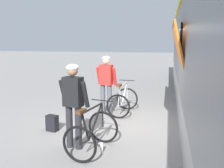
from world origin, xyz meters
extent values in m
plane|color=gray|center=(0.00, 0.00, 0.00)|extent=(80.00, 80.00, 0.00)
cube|color=orange|center=(1.24, 0.69, 1.80)|extent=(0.44, 3.95, 1.66)
cube|color=black|center=(1.23, 0.65, 2.25)|extent=(0.04, 1.10, 0.80)
cylinder|color=#232328|center=(-1.01, -1.61, 0.45)|extent=(0.14, 0.14, 0.90)
cylinder|color=#232328|center=(-0.79, -1.65, 0.45)|extent=(0.14, 0.14, 0.90)
cube|color=black|center=(-0.90, -1.63, 1.20)|extent=(0.42, 0.31, 0.60)
cylinder|color=black|center=(-1.15, -1.54, 1.15)|extent=(0.14, 0.27, 0.56)
cylinder|color=black|center=(-0.64, -1.64, 1.15)|extent=(0.14, 0.27, 0.56)
sphere|color=#9E7051|center=(-0.90, -1.63, 1.63)|extent=(0.22, 0.22, 0.22)
ellipsoid|color=white|center=(-0.90, -1.63, 1.69)|extent=(0.30, 0.32, 0.14)
cylinder|color=#4C515B|center=(-0.96, 0.99, 0.45)|extent=(0.14, 0.14, 0.90)
cylinder|color=#4C515B|center=(-0.75, 0.96, 0.45)|extent=(0.14, 0.14, 0.90)
cube|color=red|center=(-0.86, 0.97, 1.20)|extent=(0.41, 0.29, 0.60)
cylinder|color=red|center=(-1.11, 1.05, 1.15)|extent=(0.13, 0.27, 0.56)
cylinder|color=red|center=(-0.59, 0.98, 1.15)|extent=(0.13, 0.27, 0.56)
sphere|color=beige|center=(-0.86, 0.97, 1.63)|extent=(0.22, 0.22, 0.22)
ellipsoid|color=white|center=(-0.86, 0.97, 1.69)|extent=(0.29, 0.31, 0.14)
torus|color=black|center=(-0.38, -1.23, 0.36)|extent=(0.71, 0.18, 0.71)
torus|color=black|center=(-0.57, -2.24, 0.36)|extent=(0.71, 0.18, 0.71)
cylinder|color=black|center=(-0.45, -1.58, 0.60)|extent=(0.16, 0.64, 0.63)
cylinder|color=black|center=(-0.47, -1.70, 0.91)|extent=(0.19, 0.84, 0.04)
cylinder|color=black|center=(-0.52, -2.00, 0.60)|extent=(0.09, 0.28, 0.62)
cylinder|color=black|center=(-0.54, -2.06, 0.33)|extent=(0.09, 0.36, 0.08)
cylinder|color=black|center=(-0.56, -2.18, 0.63)|extent=(0.05, 0.15, 0.56)
cylinder|color=black|center=(-0.39, -1.26, 0.63)|extent=(0.05, 0.09, 0.55)
cylinder|color=black|center=(-0.39, -1.28, 0.97)|extent=(0.48, 0.11, 0.02)
cube|color=#4C2D19|center=(-0.55, -2.15, 0.96)|extent=(0.14, 0.25, 0.06)
torus|color=black|center=(-0.31, 1.57, 0.36)|extent=(0.71, 0.12, 0.71)
torus|color=black|center=(-0.40, 0.56, 0.36)|extent=(0.71, 0.12, 0.71)
cylinder|color=silver|center=(-0.34, 1.22, 0.60)|extent=(0.10, 0.65, 0.63)
cylinder|color=silver|center=(-0.35, 1.10, 0.91)|extent=(0.12, 0.85, 0.04)
cylinder|color=silver|center=(-0.38, 0.80, 0.60)|extent=(0.07, 0.28, 0.62)
cylinder|color=silver|center=(-0.38, 0.74, 0.33)|extent=(0.06, 0.36, 0.08)
cylinder|color=silver|center=(-0.40, 0.62, 0.63)|extent=(0.04, 0.15, 0.56)
cylinder|color=silver|center=(-0.31, 1.55, 0.63)|extent=(0.04, 0.08, 0.55)
cylinder|color=black|center=(-0.31, 1.52, 0.97)|extent=(0.48, 0.07, 0.02)
cube|color=#4C2D19|center=(-0.39, 0.65, 0.96)|extent=(0.12, 0.25, 0.06)
cube|color=black|center=(-1.80, -0.80, 0.20)|extent=(0.31, 0.24, 0.40)
cylinder|color=silver|center=(-0.28, -1.76, 0.11)|extent=(0.07, 0.07, 0.22)
camera|label=1|loc=(0.96, -6.38, 2.23)|focal=40.90mm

